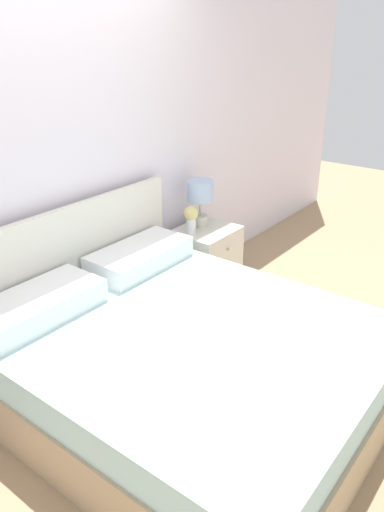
# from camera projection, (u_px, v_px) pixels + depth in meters

# --- Properties ---
(ground_plane) EXTENTS (12.00, 12.00, 0.00)m
(ground_plane) POSITION_uv_depth(u_px,v_px,m) (77.00, 343.00, 3.51)
(ground_plane) COLOR tan
(wall_back) EXTENTS (8.00, 0.06, 2.60)m
(wall_back) POSITION_uv_depth(u_px,v_px,m) (48.00, 160.00, 3.01)
(wall_back) COLOR white
(wall_back) RESTS_ON ground_plane
(bed) EXTENTS (1.78, 2.03, 1.01)m
(bed) POSITION_uv_depth(u_px,v_px,m) (180.00, 360.00, 2.87)
(bed) COLOR tan
(bed) RESTS_ON ground_plane
(nightstand) EXTENTS (0.49, 0.44, 0.54)m
(nightstand) POSITION_uv_depth(u_px,v_px,m) (206.00, 259.00, 4.14)
(nightstand) COLOR silver
(nightstand) RESTS_ON ground_plane
(table_lamp) EXTENTS (0.22, 0.22, 0.38)m
(table_lamp) POSITION_uv_depth(u_px,v_px,m) (200.00, 195.00, 3.99)
(table_lamp) COLOR beige
(table_lamp) RESTS_ON nightstand
(flower_vase) EXTENTS (0.11, 0.11, 0.22)m
(flower_vase) POSITION_uv_depth(u_px,v_px,m) (191.00, 217.00, 3.89)
(flower_vase) COLOR white
(flower_vase) RESTS_ON nightstand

